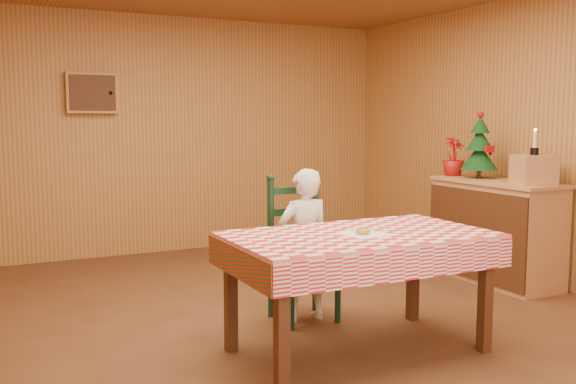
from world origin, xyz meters
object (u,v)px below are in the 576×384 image
at_px(seated_child, 304,245).
at_px(crate, 534,170).
at_px(shelf_unit, 496,231).
at_px(dining_table, 358,246).
at_px(storage_bin, 513,265).
at_px(ladder_chair, 300,251).
at_px(christmas_tree, 480,148).

bearing_deg(seated_child, crate, 175.20).
xyz_separation_m(shelf_unit, crate, (0.01, -0.40, 0.59)).
relative_size(dining_table, storage_bin, 4.67).
distance_m(ladder_chair, storage_bin, 2.19).
distance_m(ladder_chair, shelf_unit, 2.11).
xyz_separation_m(dining_table, christmas_tree, (2.11, 1.20, 0.52)).
height_order(crate, storage_bin, crate).
height_order(ladder_chair, shelf_unit, ladder_chair).
bearing_deg(dining_table, ladder_chair, 90.00).
bearing_deg(shelf_unit, christmas_tree, 88.02).
relative_size(dining_table, christmas_tree, 2.67).
xyz_separation_m(dining_table, crate, (2.11, 0.55, 0.37)).
relative_size(dining_table, seated_child, 1.47).
height_order(seated_child, crate, crate).
height_order(ladder_chair, crate, crate).
bearing_deg(christmas_tree, dining_table, -150.30).
height_order(dining_table, christmas_tree, christmas_tree).
relative_size(shelf_unit, christmas_tree, 2.00).
bearing_deg(christmas_tree, ladder_chair, -168.85).
bearing_deg(storage_bin, crate, -103.29).
distance_m(crate, storage_bin, 0.91).
bearing_deg(seated_child, christmas_tree, -167.36).
distance_m(dining_table, seated_child, 0.74).
height_order(seated_child, shelf_unit, seated_child).
height_order(shelf_unit, crate, crate).
xyz_separation_m(dining_table, storage_bin, (2.16, 0.79, -0.51)).
distance_m(seated_child, shelf_unit, 2.11).
height_order(crate, christmas_tree, christmas_tree).
bearing_deg(shelf_unit, seated_child, -173.94).
distance_m(shelf_unit, christmas_tree, 0.79).
xyz_separation_m(seated_child, christmas_tree, (2.11, 0.47, 0.65)).
distance_m(dining_table, christmas_tree, 2.48).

